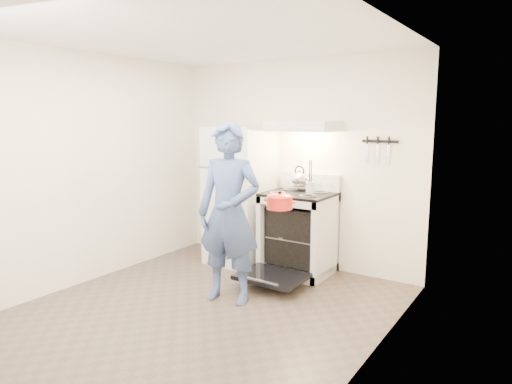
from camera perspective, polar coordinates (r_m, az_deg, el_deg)
floor at (r=4.47m, az=-6.73°, el=-14.57°), size 3.60×3.60×0.00m
back_wall at (r=5.62m, az=4.92°, el=3.57°), size 3.20×0.02×2.50m
refrigerator at (r=5.68m, az=-1.98°, el=-0.42°), size 0.70×0.70×1.70m
stove_body at (r=5.36m, az=5.32°, el=-5.29°), size 0.76×0.65×0.92m
cooktop at (r=5.26m, az=5.39°, el=-0.27°), size 0.76×0.65×0.03m
backsplash at (r=5.50m, az=6.80°, el=1.32°), size 0.76×0.07×0.20m
oven_door at (r=4.97m, az=1.97°, el=-10.49°), size 0.70×0.54×0.04m
oven_rack at (r=5.37m, az=5.31°, el=-5.49°), size 0.60×0.52×0.01m
range_hood at (r=5.26m, az=5.91°, el=8.20°), size 0.76×0.50×0.12m
knife_strip at (r=5.16m, az=15.25°, el=6.13°), size 0.40×0.02×0.03m
pizza_stone at (r=5.32m, az=3.91°, el=-5.44°), size 0.31×0.31×0.02m
tea_kettle at (r=5.41m, az=5.44°, el=1.72°), size 0.24×0.20×0.29m
utensil_jar at (r=5.04m, az=6.78°, el=0.55°), size 0.11×0.11×0.13m
person at (r=4.45m, az=-3.40°, el=-2.69°), size 0.72×0.54×1.77m
dutch_oven at (r=4.57m, az=2.97°, el=-1.38°), size 0.33×0.26×0.22m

